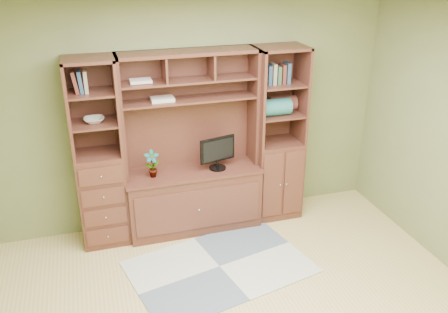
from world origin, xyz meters
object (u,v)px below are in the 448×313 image
object	(u,v)px
center_hutch	(192,146)
monitor	(217,147)
left_tower	(98,155)
right_tower	(277,135)

from	to	relation	value
center_hutch	monitor	xyz separation A→B (m)	(0.28, -0.03, -0.04)
left_tower	right_tower	bearing A→B (deg)	0.00
right_tower	left_tower	bearing A→B (deg)	180.00
center_hutch	left_tower	size ratio (longest dim) A/B	1.00
center_hutch	right_tower	size ratio (longest dim) A/B	1.00
left_tower	monitor	xyz separation A→B (m)	(1.28, -0.07, -0.04)
monitor	center_hutch	bearing A→B (deg)	158.85
left_tower	right_tower	size ratio (longest dim) A/B	1.00
center_hutch	right_tower	distance (m)	1.03
left_tower	center_hutch	bearing A→B (deg)	-2.29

